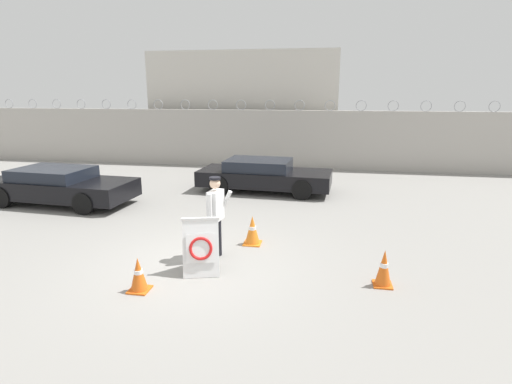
# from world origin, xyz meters

# --- Properties ---
(ground_plane) EXTENTS (90.00, 90.00, 0.00)m
(ground_plane) POSITION_xyz_m (0.00, 0.00, 0.00)
(ground_plane) COLOR gray
(perimeter_wall) EXTENTS (36.00, 0.30, 3.11)m
(perimeter_wall) POSITION_xyz_m (-0.00, 11.15, 1.34)
(perimeter_wall) COLOR #ADA8A0
(perimeter_wall) RESTS_ON ground_plane
(building_block) EXTENTS (9.39, 6.36, 5.40)m
(building_block) POSITION_xyz_m (-1.62, 15.13, 2.70)
(building_block) COLOR beige
(building_block) RESTS_ON ground_plane
(barricade_sign) EXTENTS (0.84, 0.81, 1.12)m
(barricade_sign) POSITION_xyz_m (0.27, -0.33, 0.56)
(barricade_sign) COLOR white
(barricade_sign) RESTS_ON ground_plane
(security_guard) EXTENTS (0.46, 0.63, 1.77)m
(security_guard) POSITION_xyz_m (0.36, 0.46, 0.99)
(security_guard) COLOR black
(security_guard) RESTS_ON ground_plane
(traffic_cone_near) EXTENTS (0.34, 0.34, 0.70)m
(traffic_cone_near) POSITION_xyz_m (3.73, -0.30, 0.35)
(traffic_cone_near) COLOR orange
(traffic_cone_near) RESTS_ON ground_plane
(traffic_cone_mid) EXTENTS (0.41, 0.41, 0.68)m
(traffic_cone_mid) POSITION_xyz_m (0.98, 1.33, 0.34)
(traffic_cone_mid) COLOR orange
(traffic_cone_mid) RESTS_ON ground_plane
(traffic_cone_far) EXTENTS (0.36, 0.36, 0.63)m
(traffic_cone_far) POSITION_xyz_m (-0.61, -1.25, 0.31)
(traffic_cone_far) COLOR orange
(traffic_cone_far) RESTS_ON ground_plane
(parked_car_front_coupe) EXTENTS (4.77, 2.14, 1.15)m
(parked_car_front_coupe) POSITION_xyz_m (-5.68, 3.71, 0.59)
(parked_car_front_coupe) COLOR black
(parked_car_front_coupe) RESTS_ON ground_plane
(parked_car_rear_sedan) EXTENTS (4.75, 2.12, 1.15)m
(parked_car_rear_sedan) POSITION_xyz_m (0.45, 6.44, 0.59)
(parked_car_rear_sedan) COLOR black
(parked_car_rear_sedan) RESTS_ON ground_plane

